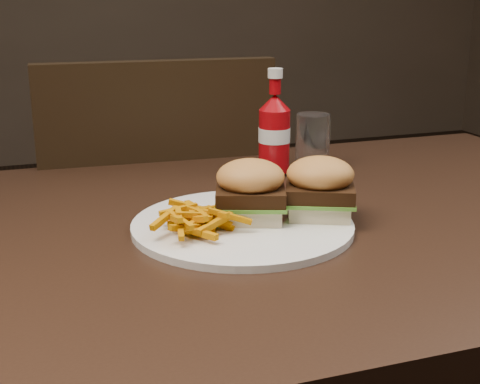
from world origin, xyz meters
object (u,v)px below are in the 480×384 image
object	(u,v)px
dining_table	(294,228)
chair_far	(149,270)
plate	(242,226)
tumbler	(313,141)
ketchup_bottle	(274,141)

from	to	relation	value
dining_table	chair_far	xyz separation A→B (m)	(-0.10, 0.60, -0.30)
chair_far	plate	size ratio (longest dim) A/B	1.57
plate	tumbler	world-z (taller)	tumbler
dining_table	chair_far	distance (m)	0.68
plate	tumbler	distance (m)	0.34
chair_far	ketchup_bottle	xyz separation A→B (m)	(0.16, -0.38, 0.38)
dining_table	chair_far	bearing A→B (deg)	99.68
plate	ketchup_bottle	size ratio (longest dim) A/B	2.77
dining_table	ketchup_bottle	bearing A→B (deg)	75.78
plate	ketchup_bottle	world-z (taller)	ketchup_bottle
tumbler	ketchup_bottle	bearing A→B (deg)	179.74
plate	tumbler	size ratio (longest dim) A/B	3.18
dining_table	tumbler	xyz separation A→B (m)	(0.13, 0.22, 0.08)
chair_far	plate	distance (m)	0.71
plate	ketchup_bottle	xyz separation A→B (m)	(0.15, 0.25, 0.06)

